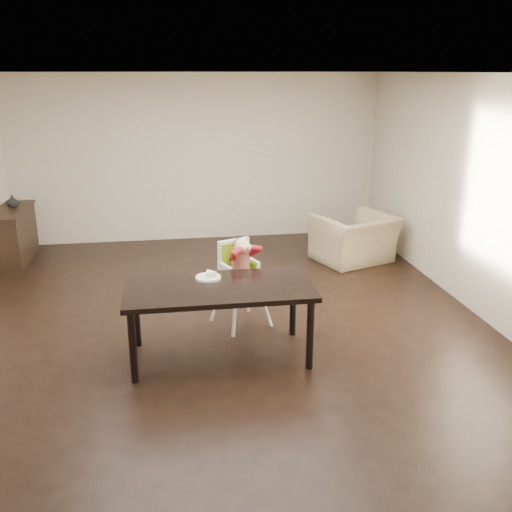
{
  "coord_description": "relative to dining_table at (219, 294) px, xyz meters",
  "views": [
    {
      "loc": [
        -0.51,
        -5.88,
        2.72
      ],
      "look_at": [
        0.37,
        -0.31,
        0.88
      ],
      "focal_mm": 40.0,
      "sensor_mm": 36.0,
      "label": 1
    }
  ],
  "objects": [
    {
      "name": "vase",
      "position": [
        -2.72,
        3.62,
        0.21
      ],
      "size": [
        0.21,
        0.21,
        0.17
      ],
      "primitive_type": "imported",
      "rotation": [
        0.0,
        0.0,
        -0.22
      ],
      "color": "#99999E",
      "rests_on": "sideboard"
    },
    {
      "name": "plate",
      "position": [
        -0.08,
        0.22,
        0.1
      ],
      "size": [
        0.29,
        0.29,
        0.07
      ],
      "rotation": [
        0.0,
        0.0,
        -0.15
      ],
      "color": "white",
      "rests_on": "dining_table"
    },
    {
      "name": "room_walls",
      "position": [
        0.06,
        0.78,
        1.18
      ],
      "size": [
        6.02,
        7.02,
        2.71
      ],
      "color": "beige",
      "rests_on": "ground"
    },
    {
      "name": "sideboard",
      "position": [
        -2.72,
        3.48,
        -0.27
      ],
      "size": [
        0.44,
        1.26,
        0.79
      ],
      "color": "black",
      "rests_on": "ground"
    },
    {
      "name": "high_chair",
      "position": [
        0.3,
        0.75,
        0.04
      ],
      "size": [
        0.55,
        0.55,
        1.01
      ],
      "rotation": [
        0.0,
        0.0,
        0.4
      ],
      "color": "white",
      "rests_on": "ground"
    },
    {
      "name": "armchair",
      "position": [
        2.26,
        2.67,
        -0.2
      ],
      "size": [
        1.26,
        1.03,
        0.95
      ],
      "primitive_type": "imported",
      "rotation": [
        0.0,
        0.0,
        3.49
      ],
      "color": "tan",
      "rests_on": "ground"
    },
    {
      "name": "dining_table",
      "position": [
        0.0,
        0.0,
        0.0
      ],
      "size": [
        1.8,
        0.9,
        0.75
      ],
      "color": "black",
      "rests_on": "ground"
    },
    {
      "name": "ground",
      "position": [
        0.06,
        0.78,
        -0.67
      ],
      "size": [
        7.0,
        7.0,
        0.0
      ],
      "primitive_type": "plane",
      "color": "black",
      "rests_on": "ground"
    }
  ]
}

